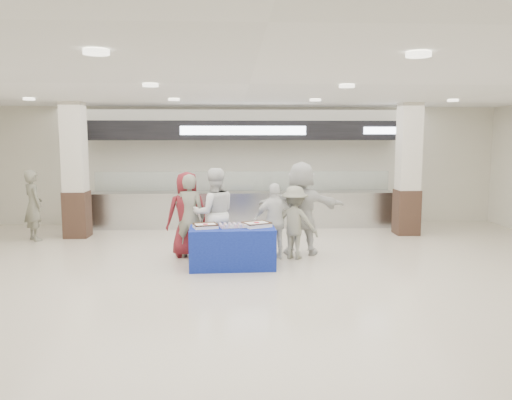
{
  "coord_description": "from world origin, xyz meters",
  "views": [
    {
      "loc": [
        -0.25,
        -7.76,
        2.41
      ],
      "look_at": [
        0.17,
        1.6,
        1.2
      ],
      "focal_mm": 35.0,
      "sensor_mm": 36.0,
      "label": 1
    }
  ],
  "objects_px": {
    "sheet_cake_left": "(205,225)",
    "soldier_bg": "(33,205)",
    "soldier_a": "(190,216)",
    "chef_tall": "(214,213)",
    "cupcake_tray": "(233,225)",
    "civilian_maroon": "(187,214)",
    "sheet_cake_right": "(257,224)",
    "soldier_b": "(295,223)",
    "civilian_white": "(301,208)",
    "chef_short": "(275,221)",
    "display_table": "(232,248)"
  },
  "relations": [
    {
      "from": "sheet_cake_left",
      "to": "civilian_white",
      "type": "bearing_deg",
      "value": 28.73
    },
    {
      "from": "display_table",
      "to": "soldier_b",
      "type": "distance_m",
      "value": 1.43
    },
    {
      "from": "display_table",
      "to": "cupcake_tray",
      "type": "relative_size",
      "value": 3.24
    },
    {
      "from": "civilian_maroon",
      "to": "chef_tall",
      "type": "bearing_deg",
      "value": 145.24
    },
    {
      "from": "soldier_b",
      "to": "civilian_white",
      "type": "height_order",
      "value": "civilian_white"
    },
    {
      "from": "sheet_cake_left",
      "to": "soldier_a",
      "type": "distance_m",
      "value": 0.88
    },
    {
      "from": "cupcake_tray",
      "to": "chef_tall",
      "type": "distance_m",
      "value": 0.85
    },
    {
      "from": "sheet_cake_left",
      "to": "soldier_bg",
      "type": "relative_size",
      "value": 0.3
    },
    {
      "from": "sheet_cake_right",
      "to": "soldier_a",
      "type": "xyz_separation_m",
      "value": [
        -1.29,
        0.73,
        0.04
      ]
    },
    {
      "from": "display_table",
      "to": "civilian_maroon",
      "type": "distance_m",
      "value": 1.38
    },
    {
      "from": "soldier_a",
      "to": "chef_tall",
      "type": "height_order",
      "value": "chef_tall"
    },
    {
      "from": "sheet_cake_left",
      "to": "soldier_bg",
      "type": "height_order",
      "value": "soldier_bg"
    },
    {
      "from": "chef_tall",
      "to": "chef_short",
      "type": "height_order",
      "value": "chef_tall"
    },
    {
      "from": "sheet_cake_left",
      "to": "civilian_maroon",
      "type": "relative_size",
      "value": 0.28
    },
    {
      "from": "sheet_cake_right",
      "to": "civilian_maroon",
      "type": "xyz_separation_m",
      "value": [
        -1.35,
        0.87,
        0.06
      ]
    },
    {
      "from": "soldier_bg",
      "to": "cupcake_tray",
      "type": "bearing_deg",
      "value": -162.22
    },
    {
      "from": "cupcake_tray",
      "to": "chef_short",
      "type": "relative_size",
      "value": 0.32
    },
    {
      "from": "sheet_cake_left",
      "to": "chef_tall",
      "type": "height_order",
      "value": "chef_tall"
    },
    {
      "from": "cupcake_tray",
      "to": "chef_tall",
      "type": "bearing_deg",
      "value": 115.88
    },
    {
      "from": "sheet_cake_right",
      "to": "soldier_a",
      "type": "bearing_deg",
      "value": 150.51
    },
    {
      "from": "cupcake_tray",
      "to": "civilian_maroon",
      "type": "distance_m",
      "value": 1.29
    },
    {
      "from": "cupcake_tray",
      "to": "soldier_bg",
      "type": "height_order",
      "value": "soldier_bg"
    },
    {
      "from": "soldier_b",
      "to": "civilian_white",
      "type": "bearing_deg",
      "value": -90.82
    },
    {
      "from": "soldier_b",
      "to": "soldier_bg",
      "type": "relative_size",
      "value": 0.88
    },
    {
      "from": "cupcake_tray",
      "to": "soldier_a",
      "type": "distance_m",
      "value": 1.15
    },
    {
      "from": "chef_short",
      "to": "civilian_white",
      "type": "relative_size",
      "value": 0.79
    },
    {
      "from": "chef_tall",
      "to": "civilian_white",
      "type": "distance_m",
      "value": 1.78
    },
    {
      "from": "display_table",
      "to": "sheet_cake_right",
      "type": "bearing_deg",
      "value": 5.11
    },
    {
      "from": "soldier_b",
      "to": "civilian_maroon",
      "type": "bearing_deg",
      "value": 16.4
    },
    {
      "from": "display_table",
      "to": "sheet_cake_left",
      "type": "bearing_deg",
      "value": -179.27
    },
    {
      "from": "sheet_cake_left",
      "to": "civilian_maroon",
      "type": "distance_m",
      "value": 1.04
    },
    {
      "from": "soldier_a",
      "to": "soldier_b",
      "type": "height_order",
      "value": "soldier_a"
    },
    {
      "from": "cupcake_tray",
      "to": "soldier_b",
      "type": "relative_size",
      "value": 0.33
    },
    {
      "from": "civilian_maroon",
      "to": "sheet_cake_left",
      "type": "bearing_deg",
      "value": 95.06
    },
    {
      "from": "cupcake_tray",
      "to": "civilian_maroon",
      "type": "relative_size",
      "value": 0.28
    },
    {
      "from": "cupcake_tray",
      "to": "chef_short",
      "type": "xyz_separation_m",
      "value": [
        0.84,
        0.63,
        -0.04
      ]
    },
    {
      "from": "soldier_a",
      "to": "cupcake_tray",
      "type": "bearing_deg",
      "value": 153.2
    },
    {
      "from": "civilian_white",
      "to": "display_table",
      "type": "bearing_deg",
      "value": 42.08
    },
    {
      "from": "civilian_white",
      "to": "soldier_a",
      "type": "bearing_deg",
      "value": 12.04
    },
    {
      "from": "sheet_cake_right",
      "to": "soldier_b",
      "type": "xyz_separation_m",
      "value": [
        0.78,
        0.58,
        -0.08
      ]
    },
    {
      "from": "sheet_cake_left",
      "to": "soldier_b",
      "type": "xyz_separation_m",
      "value": [
        1.71,
        0.66,
        -0.08
      ]
    },
    {
      "from": "sheet_cake_right",
      "to": "civilian_white",
      "type": "xyz_separation_m",
      "value": [
        0.95,
        0.95,
        0.15
      ]
    },
    {
      "from": "sheet_cake_right",
      "to": "soldier_b",
      "type": "relative_size",
      "value": 0.4
    },
    {
      "from": "soldier_bg",
      "to": "display_table",
      "type": "bearing_deg",
      "value": -162.4
    },
    {
      "from": "sheet_cake_right",
      "to": "soldier_b",
      "type": "bearing_deg",
      "value": 36.85
    },
    {
      "from": "sheet_cake_left",
      "to": "soldier_a",
      "type": "bearing_deg",
      "value": 113.57
    },
    {
      "from": "soldier_a",
      "to": "soldier_bg",
      "type": "relative_size",
      "value": 1.02
    },
    {
      "from": "soldier_b",
      "to": "soldier_bg",
      "type": "height_order",
      "value": "soldier_bg"
    },
    {
      "from": "civilian_maroon",
      "to": "soldier_bg",
      "type": "relative_size",
      "value": 1.04
    },
    {
      "from": "sheet_cake_left",
      "to": "cupcake_tray",
      "type": "xyz_separation_m",
      "value": [
        0.5,
        0.04,
        -0.01
      ]
    }
  ]
}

